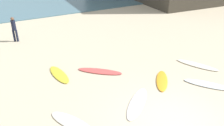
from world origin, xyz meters
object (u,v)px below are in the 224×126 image
object	(u,v)px
beachgoer_near	(14,28)
surfboard_5	(72,123)
surfboard_3	(208,84)
surfboard_6	(197,65)
surfboard_0	(162,80)
surfboard_4	(59,74)
surfboard_2	(100,71)
surfboard_1	(137,103)

from	to	relation	value
beachgoer_near	surfboard_5	bearing A→B (deg)	123.40
surfboard_3	surfboard_6	distance (m)	2.00
surfboard_3	beachgoer_near	bearing A→B (deg)	-92.46
surfboard_0	surfboard_6	bearing A→B (deg)	-133.03
surfboard_4	surfboard_2	bearing A→B (deg)	-23.81
surfboard_5	surfboard_6	world-z (taller)	surfboard_6
surfboard_0	beachgoer_near	size ratio (longest dim) A/B	1.16
beachgoer_near	surfboard_1	bearing A→B (deg)	138.93
surfboard_0	surfboard_6	world-z (taller)	surfboard_0
surfboard_1	surfboard_3	bearing A→B (deg)	-137.98
surfboard_5	beachgoer_near	xyz separation A→B (m)	(-0.31, 9.57, 0.89)
surfboard_4	surfboard_6	world-z (taller)	surfboard_4
surfboard_1	surfboard_6	bearing A→B (deg)	-116.70
surfboard_2	surfboard_6	size ratio (longest dim) A/B	1.03
surfboard_1	surfboard_6	distance (m)	4.91
surfboard_4	surfboard_6	xyz separation A→B (m)	(6.80, -2.68, -0.00)
surfboard_0	beachgoer_near	distance (m)	10.31
surfboard_6	surfboard_1	bearing A→B (deg)	-9.86
surfboard_2	surfboard_3	xyz separation A→B (m)	(3.76, -3.62, 0.00)
surfboard_3	surfboard_6	size ratio (longest dim) A/B	0.95
surfboard_0	surfboard_5	world-z (taller)	surfboard_0
surfboard_6	beachgoer_near	xyz separation A→B (m)	(-7.83, 8.59, 0.89)
surfboard_2	surfboard_6	bearing A→B (deg)	110.70
surfboard_0	surfboard_2	world-z (taller)	surfboard_0
surfboard_3	surfboard_6	bearing A→B (deg)	-159.76
surfboard_3	surfboard_5	bearing A→B (deg)	-41.74
surfboard_6	beachgoer_near	bearing A→B (deg)	-71.43
surfboard_1	surfboard_4	bearing A→B (deg)	-12.97
surfboard_1	surfboard_2	xyz separation A→B (m)	(-0.11, 3.15, 0.01)
surfboard_3	surfboard_0	bearing A→B (deg)	-75.32
surfboard_2	surfboard_0	bearing A→B (deg)	85.92
surfboard_2	surfboard_3	size ratio (longest dim) A/B	1.08
surfboard_1	surfboard_6	world-z (taller)	surfboard_6
surfboard_2	surfboard_3	bearing A→B (deg)	88.76
surfboard_6	beachgoer_near	world-z (taller)	beachgoer_near
surfboard_2	surfboard_3	distance (m)	5.22
surfboard_1	surfboard_2	size ratio (longest dim) A/B	1.00
surfboard_3	surfboard_5	size ratio (longest dim) A/B	1.07
surfboard_5	surfboard_6	size ratio (longest dim) A/B	0.89
surfboard_0	surfboard_1	distance (m)	2.22
surfboard_6	beachgoer_near	size ratio (longest dim) A/B	1.35
surfboard_0	beachgoer_near	bearing A→B (deg)	-19.98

